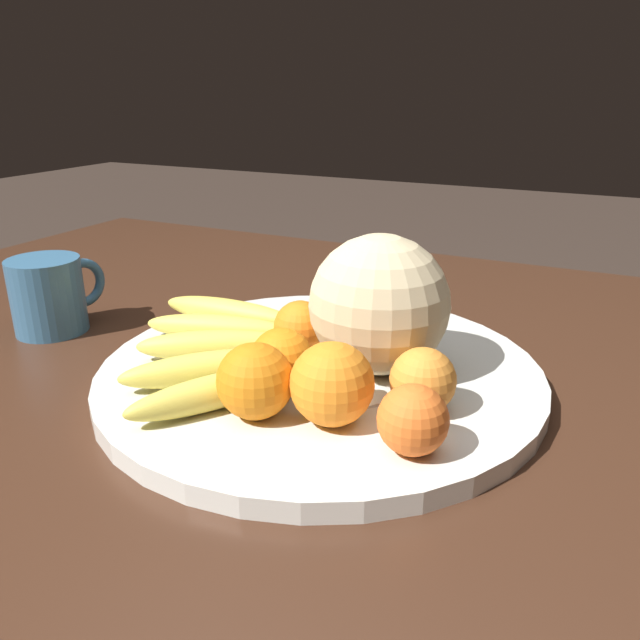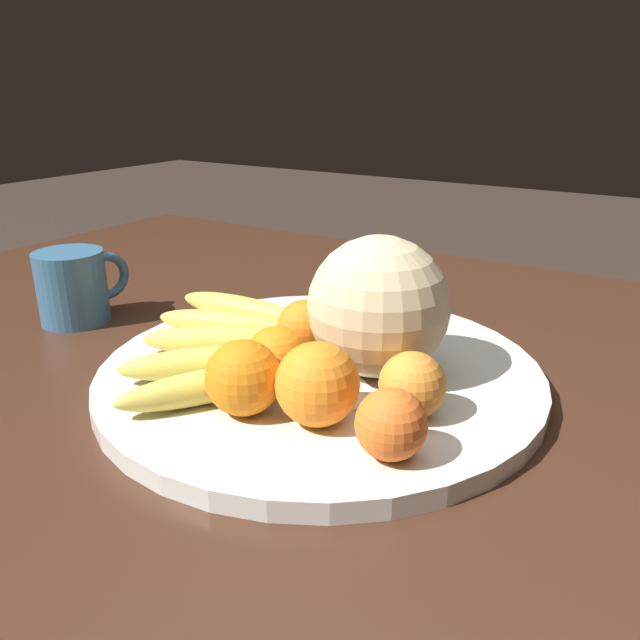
% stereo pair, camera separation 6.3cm
% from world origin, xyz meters
% --- Properties ---
extents(kitchen_table, '(1.50, 1.20, 0.70)m').
position_xyz_m(kitchen_table, '(0.00, 0.00, 0.63)').
color(kitchen_table, '#3D2316').
rests_on(kitchen_table, ground_plane).
extents(fruit_bowl, '(0.45, 0.45, 0.02)m').
position_xyz_m(fruit_bowl, '(-0.03, -0.04, 0.71)').
color(fruit_bowl, silver).
rests_on(fruit_bowl, kitchen_table).
extents(melon, '(0.14, 0.14, 0.14)m').
position_xyz_m(melon, '(-0.09, -0.05, 0.79)').
color(melon, beige).
rests_on(melon, fruit_bowl).
extents(banana_bunch, '(0.25, 0.27, 0.03)m').
position_xyz_m(banana_bunch, '(0.07, -0.00, 0.74)').
color(banana_bunch, brown).
rests_on(banana_bunch, fruit_bowl).
extents(orange_front_left, '(0.07, 0.07, 0.07)m').
position_xyz_m(orange_front_left, '(-0.09, 0.06, 0.76)').
color(orange_front_left, orange).
rests_on(orange_front_left, fruit_bowl).
extents(orange_front_right, '(0.06, 0.06, 0.06)m').
position_xyz_m(orange_front_right, '(-0.17, 0.08, 0.75)').
color(orange_front_right, orange).
rests_on(orange_front_right, fruit_bowl).
extents(orange_mid_center, '(0.07, 0.07, 0.07)m').
position_xyz_m(orange_mid_center, '(-0.03, 0.08, 0.75)').
color(orange_mid_center, orange).
rests_on(orange_mid_center, fruit_bowl).
extents(orange_back_left, '(0.06, 0.06, 0.06)m').
position_xyz_m(orange_back_left, '(-0.02, 0.03, 0.75)').
color(orange_back_left, orange).
rests_on(orange_back_left, fruit_bowl).
extents(orange_back_right, '(0.06, 0.06, 0.06)m').
position_xyz_m(orange_back_right, '(-0.16, 0.01, 0.75)').
color(orange_back_right, orange).
rests_on(orange_back_right, fruit_bowl).
extents(orange_top_small, '(0.06, 0.06, 0.06)m').
position_xyz_m(orange_top_small, '(0.00, -0.06, 0.75)').
color(orange_top_small, orange).
rests_on(orange_top_small, fruit_bowl).
extents(produce_tag, '(0.10, 0.09, 0.00)m').
position_xyz_m(produce_tag, '(-0.08, -0.01, 0.72)').
color(produce_tag, white).
rests_on(produce_tag, fruit_bowl).
extents(ceramic_mug, '(0.09, 0.12, 0.09)m').
position_xyz_m(ceramic_mug, '(0.33, -0.02, 0.75)').
color(ceramic_mug, '#386689').
rests_on(ceramic_mug, kitchen_table).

